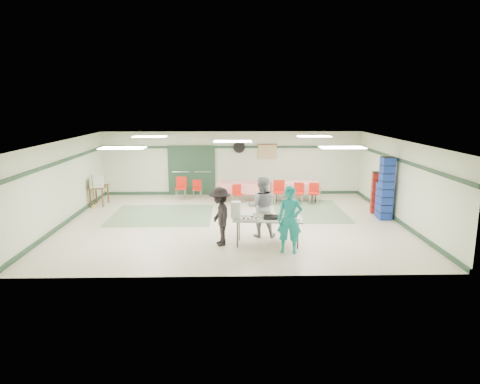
{
  "coord_description": "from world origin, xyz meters",
  "views": [
    {
      "loc": [
        -0.08,
        -13.66,
        3.88
      ],
      "look_at": [
        0.23,
        -0.3,
        1.09
      ],
      "focal_mm": 32.0,
      "sensor_mm": 36.0,
      "label": 1
    }
  ],
  "objects_px": {
    "serving_table": "(268,220)",
    "chair_d": "(237,192)",
    "volunteer_grey": "(262,207)",
    "broom": "(93,191)",
    "dining_table_b": "(240,187)",
    "chair_a": "(299,191)",
    "crate_stack_blue_a": "(382,200)",
    "crate_stack_blue_b": "(386,189)",
    "volunteer_dark": "(220,216)",
    "volunteer_teal": "(290,220)",
    "office_printer": "(97,182)",
    "dining_table_a": "(295,187)",
    "chair_b": "(279,190)",
    "chair_loose_b": "(181,186)",
    "chair_c": "(314,191)",
    "crate_stack_red": "(377,193)",
    "chair_loose_a": "(197,187)",
    "printer_table": "(99,189)"
  },
  "relations": [
    {
      "from": "volunteer_grey",
      "to": "volunteer_dark",
      "type": "bearing_deg",
      "value": 35.97
    },
    {
      "from": "office_printer",
      "to": "chair_a",
      "type": "bearing_deg",
      "value": -12.35
    },
    {
      "from": "serving_table",
      "to": "chair_a",
      "type": "relative_size",
      "value": 2.35
    },
    {
      "from": "crate_stack_blue_a",
      "to": "crate_stack_blue_b",
      "type": "distance_m",
      "value": 0.55
    },
    {
      "from": "chair_a",
      "to": "chair_c",
      "type": "relative_size",
      "value": 1.02
    },
    {
      "from": "printer_table",
      "to": "dining_table_b",
      "type": "bearing_deg",
      "value": 6.41
    },
    {
      "from": "printer_table",
      "to": "chair_c",
      "type": "bearing_deg",
      "value": 0.37
    },
    {
      "from": "dining_table_a",
      "to": "chair_loose_b",
      "type": "relative_size",
      "value": 2.05
    },
    {
      "from": "chair_b",
      "to": "crate_stack_red",
      "type": "relative_size",
      "value": 0.63
    },
    {
      "from": "volunteer_dark",
      "to": "printer_table",
      "type": "bearing_deg",
      "value": -148.71
    },
    {
      "from": "dining_table_a",
      "to": "chair_a",
      "type": "bearing_deg",
      "value": -84.78
    },
    {
      "from": "chair_loose_a",
      "to": "crate_stack_red",
      "type": "relative_size",
      "value": 0.52
    },
    {
      "from": "crate_stack_red",
      "to": "volunteer_teal",
      "type": "bearing_deg",
      "value": -132.33
    },
    {
      "from": "dining_table_b",
      "to": "crate_stack_blue_b",
      "type": "distance_m",
      "value": 5.66
    },
    {
      "from": "dining_table_b",
      "to": "chair_d",
      "type": "bearing_deg",
      "value": -96.73
    },
    {
      "from": "chair_loose_b",
      "to": "chair_d",
      "type": "bearing_deg",
      "value": -17.65
    },
    {
      "from": "chair_b",
      "to": "crate_stack_blue_a",
      "type": "relative_size",
      "value": 0.77
    },
    {
      "from": "volunteer_dark",
      "to": "volunteer_teal",
      "type": "bearing_deg",
      "value": 56.71
    },
    {
      "from": "dining_table_b",
      "to": "chair_loose_a",
      "type": "distance_m",
      "value": 1.84
    },
    {
      "from": "crate_stack_blue_b",
      "to": "broom",
      "type": "xyz_separation_m",
      "value": [
        -10.38,
        1.9,
        -0.42
      ]
    },
    {
      "from": "dining_table_b",
      "to": "broom",
      "type": "distance_m",
      "value": 5.64
    },
    {
      "from": "chair_loose_b",
      "to": "volunteer_teal",
      "type": "bearing_deg",
      "value": -57.66
    },
    {
      "from": "crate_stack_blue_a",
      "to": "crate_stack_blue_b",
      "type": "xyz_separation_m",
      "value": [
        0.0,
        -0.3,
        0.46
      ]
    },
    {
      "from": "chair_d",
      "to": "chair_loose_a",
      "type": "relative_size",
      "value": 1.0
    },
    {
      "from": "serving_table",
      "to": "office_printer",
      "type": "distance_m",
      "value": 7.69
    },
    {
      "from": "crate_stack_red",
      "to": "crate_stack_blue_b",
      "type": "height_order",
      "value": "crate_stack_blue_b"
    },
    {
      "from": "volunteer_dark",
      "to": "broom",
      "type": "xyz_separation_m",
      "value": [
        -4.86,
        4.44,
        -0.17
      ]
    },
    {
      "from": "serving_table",
      "to": "chair_loose_a",
      "type": "height_order",
      "value": "chair_loose_a"
    },
    {
      "from": "dining_table_b",
      "to": "chair_a",
      "type": "distance_m",
      "value": 2.34
    },
    {
      "from": "chair_loose_b",
      "to": "dining_table_a",
      "type": "bearing_deg",
      "value": -0.32
    },
    {
      "from": "chair_c",
      "to": "printer_table",
      "type": "height_order",
      "value": "chair_c"
    },
    {
      "from": "chair_d",
      "to": "volunteer_teal",
      "type": "bearing_deg",
      "value": -99.97
    },
    {
      "from": "dining_table_b",
      "to": "chair_loose_b",
      "type": "distance_m",
      "value": 2.42
    },
    {
      "from": "volunteer_grey",
      "to": "dining_table_b",
      "type": "bearing_deg",
      "value": -79.87
    },
    {
      "from": "volunteer_dark",
      "to": "broom",
      "type": "bearing_deg",
      "value": -145.74
    },
    {
      "from": "chair_b",
      "to": "dining_table_b",
      "type": "bearing_deg",
      "value": 162.58
    },
    {
      "from": "volunteer_grey",
      "to": "broom",
      "type": "xyz_separation_m",
      "value": [
        -6.06,
        3.69,
        -0.25
      ]
    },
    {
      "from": "crate_stack_blue_a",
      "to": "office_printer",
      "type": "relative_size",
      "value": 2.49
    },
    {
      "from": "serving_table",
      "to": "chair_d",
      "type": "bearing_deg",
      "value": 104.62
    },
    {
      "from": "serving_table",
      "to": "chair_b",
      "type": "height_order",
      "value": "chair_b"
    },
    {
      "from": "chair_d",
      "to": "broom",
      "type": "relative_size",
      "value": 0.62
    },
    {
      "from": "chair_d",
      "to": "office_printer",
      "type": "distance_m",
      "value": 5.37
    },
    {
      "from": "volunteer_teal",
      "to": "volunteer_grey",
      "type": "height_order",
      "value": "same"
    },
    {
      "from": "chair_loose_b",
      "to": "volunteer_grey",
      "type": "bearing_deg",
      "value": -56.29
    },
    {
      "from": "office_printer",
      "to": "broom",
      "type": "bearing_deg",
      "value": -124.62
    },
    {
      "from": "serving_table",
      "to": "chair_d",
      "type": "relative_size",
      "value": 2.53
    },
    {
      "from": "serving_table",
      "to": "crate_stack_blue_a",
      "type": "distance_m",
      "value": 5.08
    },
    {
      "from": "broom",
      "to": "dining_table_b",
      "type": "bearing_deg",
      "value": 21.61
    },
    {
      "from": "chair_c",
      "to": "crate_stack_blue_b",
      "type": "relative_size",
      "value": 0.39
    },
    {
      "from": "volunteer_teal",
      "to": "crate_stack_blue_a",
      "type": "xyz_separation_m",
      "value": [
        3.68,
        3.5,
        -0.28
      ]
    }
  ]
}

